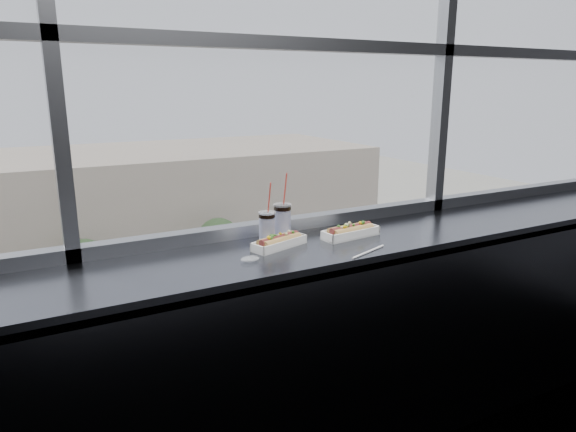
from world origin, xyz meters
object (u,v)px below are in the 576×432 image
hotdog_tray_left (279,241)px  wrapper (250,259)px  soda_cup_right (282,219)px  soda_cup_left (267,226)px  car_far_b (135,312)px  car_near_e (392,328)px  loose_straw (368,252)px  pedestrian_b (39,294)px  car_far_c (252,289)px  hotdog_tray_right (351,231)px  tree_center (85,263)px  tree_right (219,240)px  car_near_d (231,372)px  car_near_c (104,409)px

hotdog_tray_left → wrapper: hotdog_tray_left is taller
hotdog_tray_left → soda_cup_right: soda_cup_right is taller
soda_cup_left → car_far_b: 26.86m
soda_cup_left → hotdog_tray_left: bearing=-67.0°
soda_cup_left → car_near_e: size_ratio=0.05×
soda_cup_right → loose_straw: (0.23, -0.37, -0.09)m
loose_straw → car_far_b: size_ratio=0.04×
hotdog_tray_left → pedestrian_b: size_ratio=0.14×
soda_cup_right → soda_cup_left: bearing=-153.6°
soda_cup_left → car_far_c: soda_cup_left is taller
soda_cup_right → wrapper: bearing=-139.5°
hotdog_tray_right → loose_straw: (-0.07, -0.23, -0.03)m
hotdog_tray_right → pedestrian_b: size_ratio=0.14×
hotdog_tray_left → hotdog_tray_right: size_ratio=0.95×
pedestrian_b → tree_center: (2.54, -1.05, 1.82)m
car_far_c → tree_right: (-0.52, 4.00, 2.00)m
hotdog_tray_left → car_near_d: 20.52m
hotdog_tray_left → tree_right: size_ratio=0.06×
soda_cup_right → car_far_b: soda_cup_right is taller
wrapper → car_near_e: size_ratio=0.01×
car_far_c → car_near_c: bearing=126.2°
tree_center → tree_right: 8.19m
car_far_c → pedestrian_b: bearing=62.5°
car_far_b → pedestrian_b: size_ratio=2.85×
soda_cup_left → loose_straw: bearing=-43.5°
tree_center → car_near_d: bearing=-70.9°
car_far_c → tree_center: tree_center is taller
car_far_b → tree_right: size_ratio=1.33×
loose_straw → car_near_d: size_ratio=0.04×
loose_straw → wrapper: size_ratio=2.64×
wrapper → car_near_e: (14.79, 16.36, -10.99)m
loose_straw → car_near_e: size_ratio=0.04×
hotdog_tray_left → car_near_e: hotdog_tray_left is taller
pedestrian_b → tree_center: tree_center is taller
wrapper → loose_straw: bearing=-15.5°
car_far_b → tree_center: bearing=31.7°
car_far_c → wrapper: bearing=152.9°
soda_cup_right → car_near_d: size_ratio=0.05×
hotdog_tray_right → hotdog_tray_left: bearing=171.2°
car_far_b → car_near_d: bearing=-157.2°
loose_straw → tree_center: 29.97m
soda_cup_right → loose_straw: soda_cup_right is taller
soda_cup_right → car_near_c: bearing=87.3°
car_near_c → pedestrian_b: size_ratio=2.65×
car_near_d → tree_center: (-4.16, 12.00, 1.83)m
wrapper → car_far_b: bearing=81.0°
soda_cup_left → tree_right: 31.26m
pedestrian_b → soda_cup_right: bearing=1.6°
tree_right → soda_cup_left: bearing=-109.6°
hotdog_tray_right → wrapper: (-0.57, -0.09, -0.02)m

